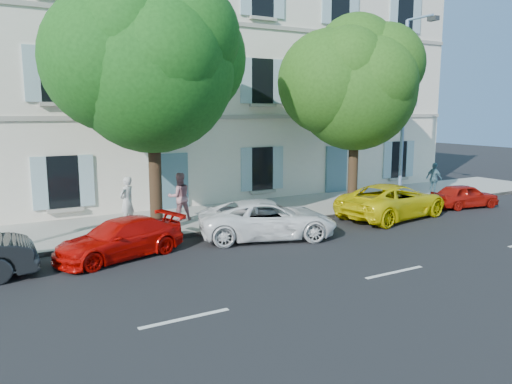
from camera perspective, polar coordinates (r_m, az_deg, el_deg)
ground at (r=16.94m, az=5.85°, el=-5.40°), size 90.00×90.00×0.00m
sidewalk at (r=20.59m, az=-1.42°, el=-2.49°), size 36.00×4.50×0.15m
kerb at (r=18.76m, az=1.77°, el=-3.66°), size 36.00×0.16×0.16m
building at (r=25.41m, az=-7.86°, el=13.10°), size 28.00×7.00×12.00m
car_red_coupe at (r=15.22m, az=-15.31°, el=-5.18°), size 4.20×2.59×1.14m
car_white_coupe at (r=16.89m, az=1.38°, el=-3.14°), size 5.11×3.55×1.30m
car_yellow_supercar at (r=20.77m, az=15.35°, el=-0.99°), size 5.29×3.03×1.39m
car_red_hatchback at (r=24.04m, az=22.73°, el=-0.40°), size 3.29×1.74×1.07m
tree_left at (r=17.16m, az=-11.83°, el=13.43°), size 5.44×5.44×8.44m
tree_right at (r=21.49m, az=11.30°, el=11.38°), size 5.04×5.04×7.76m
street_lamp at (r=23.35m, az=16.81°, el=9.97°), size 0.26×1.71×8.05m
pedestrian_a at (r=18.56m, az=-14.53°, el=-1.03°), size 0.79×0.72×1.80m
pedestrian_b at (r=19.07m, az=-8.75°, el=-0.53°), size 0.93×0.75×1.82m
pedestrian_c at (r=26.22m, az=19.70°, el=1.45°), size 0.39×0.93×1.59m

